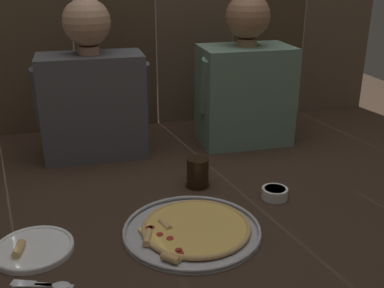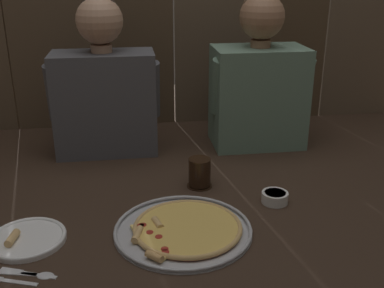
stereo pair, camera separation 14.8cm
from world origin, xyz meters
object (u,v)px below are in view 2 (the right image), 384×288
(pizza_tray, at_px, (184,229))
(drinking_glass, at_px, (200,173))
(dinner_plate, at_px, (27,239))
(diner_right, at_px, (259,80))
(diner_left, at_px, (104,85))
(dipping_bowl, at_px, (275,197))

(pizza_tray, bearing_deg, drinking_glass, 72.45)
(dinner_plate, distance_m, diner_right, 1.09)
(diner_left, bearing_deg, dinner_plate, -107.69)
(pizza_tray, xyz_separation_m, diner_left, (-0.23, 0.66, 0.27))
(pizza_tray, distance_m, diner_right, 0.81)
(dipping_bowl, bearing_deg, drinking_glass, 145.87)
(pizza_tray, height_order, diner_left, diner_left)
(pizza_tray, xyz_separation_m, dinner_plate, (-0.44, 0.01, -0.00))
(pizza_tray, height_order, drinking_glass, drinking_glass)
(pizza_tray, relative_size, diner_right, 0.64)
(diner_left, bearing_deg, dipping_bowl, -44.06)
(dipping_bowl, bearing_deg, pizza_tray, -156.71)
(pizza_tray, bearing_deg, dipping_bowl, 23.29)
(drinking_glass, bearing_deg, diner_left, 130.58)
(dipping_bowl, bearing_deg, dinner_plate, -170.77)
(drinking_glass, height_order, diner_right, diner_right)
(dinner_plate, height_order, drinking_glass, drinking_glass)
(pizza_tray, relative_size, dinner_plate, 1.87)
(drinking_glass, relative_size, diner_left, 0.17)
(dinner_plate, bearing_deg, pizza_tray, -1.63)
(dinner_plate, relative_size, diner_left, 0.35)
(dinner_plate, bearing_deg, dipping_bowl, 9.23)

